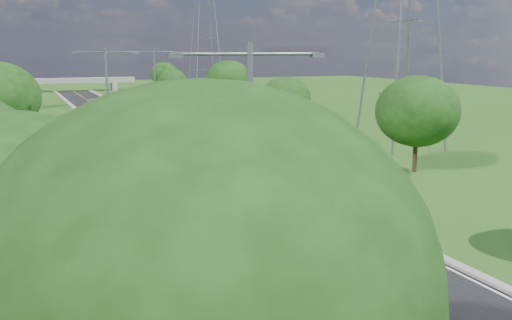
% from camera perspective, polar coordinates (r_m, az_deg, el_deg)
% --- Properties ---
extents(ground, '(260.00, 260.00, 0.00)m').
position_cam_1_polar(ground, '(68.89, -11.36, 2.54)').
color(ground, '#285417').
rests_on(ground, ground).
extents(road, '(8.00, 150.00, 0.06)m').
position_cam_1_polar(road, '(74.72, -12.32, 3.16)').
color(road, black).
rests_on(road, ground).
extents(curb_left, '(0.50, 150.00, 0.22)m').
position_cam_1_polar(curb_left, '(74.04, -15.55, 3.01)').
color(curb_left, gray).
rests_on(curb_left, ground).
extents(curb_right, '(0.50, 150.00, 0.22)m').
position_cam_1_polar(curb_right, '(75.61, -9.16, 3.42)').
color(curb_right, gray).
rests_on(curb_right, ground).
extents(speed_limit_sign, '(0.55, 0.09, 2.40)m').
position_cam_1_polar(speed_limit_sign, '(49.31, -0.15, 1.39)').
color(speed_limit_sign, slate).
rests_on(speed_limit_sign, ground).
extents(overpass, '(30.00, 3.00, 3.20)m').
position_cam_1_polar(overpass, '(147.62, -17.90, 7.50)').
color(overpass, gray).
rests_on(overpass, ground).
extents(streetlight_near_left, '(5.90, 0.25, 10.00)m').
position_cam_1_polar(streetlight_near_left, '(20.69, -0.61, 0.38)').
color(streetlight_near_left, slate).
rests_on(streetlight_near_left, ground).
extents(streetlight_mid_left, '(5.90, 0.25, 10.00)m').
position_cam_1_polar(streetlight_mid_left, '(52.51, -14.63, 6.40)').
color(streetlight_mid_left, slate).
rests_on(streetlight_mid_left, ground).
extents(streetlight_far_right, '(5.90, 0.25, 10.00)m').
position_cam_1_polar(streetlight_far_right, '(87.15, -10.09, 8.21)').
color(streetlight_far_right, slate).
rests_on(streetlight_far_right, ground).
extents(power_tower_near, '(9.00, 6.40, 28.00)m').
position_cam_1_polar(power_tower_near, '(59.07, 14.73, 14.69)').
color(power_tower_near, slate).
rests_on(power_tower_near, ground).
extents(power_tower_far, '(9.00, 6.40, 28.00)m').
position_cam_1_polar(power_tower_far, '(128.20, -5.17, 12.73)').
color(power_tower_far, slate).
rests_on(power_tower_far, ground).
extents(tree_la, '(7.14, 7.14, 8.30)m').
position_cam_1_polar(tree_la, '(15.44, -23.04, -6.74)').
color(tree_la, black).
rests_on(tree_la, ground).
extents(tree_le, '(5.88, 5.88, 6.84)m').
position_cam_1_polar(tree_le, '(104.93, -23.68, 7.01)').
color(tree_le, black).
rests_on(tree_le, ground).
extents(tree_lf, '(7.98, 7.98, 9.28)m').
position_cam_1_polar(tree_lf, '(9.98, -5.21, -11.67)').
color(tree_lf, black).
rests_on(tree_lf, ground).
extents(tree_rb, '(6.72, 6.72, 7.82)m').
position_cam_1_polar(tree_rb, '(47.58, 15.84, 4.71)').
color(tree_rb, black).
rests_on(tree_rb, ground).
extents(tree_rc, '(5.88, 5.88, 6.84)m').
position_cam_1_polar(tree_rc, '(65.68, 2.96, 6.15)').
color(tree_rc, black).
rests_on(tree_rc, ground).
extents(tree_rd, '(7.14, 7.14, 8.30)m').
position_cam_1_polar(tree_rd, '(88.44, -2.76, 7.96)').
color(tree_rd, black).
rests_on(tree_rd, ground).
extents(tree_re, '(5.46, 5.46, 6.35)m').
position_cam_1_polar(tree_re, '(110.62, -8.36, 7.79)').
color(tree_re, black).
rests_on(tree_re, ground).
extents(tree_rf, '(6.30, 6.30, 7.33)m').
position_cam_1_polar(tree_rf, '(130.82, -9.15, 8.50)').
color(tree_rf, black).
rests_on(tree_rf, ground).
extents(bus_outbound, '(2.86, 9.78, 2.69)m').
position_cam_1_polar(bus_outbound, '(66.96, -9.72, 3.58)').
color(bus_outbound, silver).
rests_on(bus_outbound, road).
extents(bus_inbound, '(3.87, 11.02, 3.00)m').
position_cam_1_polar(bus_inbound, '(81.39, -15.59, 4.71)').
color(bus_inbound, silver).
rests_on(bus_inbound, road).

